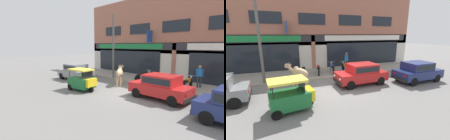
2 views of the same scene
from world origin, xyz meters
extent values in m
plane|color=slate|center=(0.00, 0.00, 0.00)|extent=(90.00, 90.00, 0.00)
cube|color=gray|center=(0.00, 4.05, 0.07)|extent=(19.00, 3.71, 0.14)
cube|color=#9E604C|center=(0.00, 6.18, 5.21)|extent=(23.00, 0.55, 5.61)
cube|color=beige|center=(0.00, 6.18, 1.70)|extent=(23.00, 0.55, 3.40)
cube|color=#28282D|center=(0.00, 5.87, 3.05)|extent=(22.08, 0.08, 0.64)
cube|color=black|center=(-5.75, 5.86, 1.35)|extent=(8.74, 0.10, 2.40)
cube|color=#197A38|center=(-5.75, 5.84, 3.05)|extent=(9.20, 0.05, 0.52)
cube|color=#9E604C|center=(0.00, 5.89, 1.70)|extent=(0.36, 0.12, 3.40)
cube|color=black|center=(5.75, 5.86, 1.35)|extent=(8.74, 0.10, 2.40)
cube|color=silver|center=(5.75, 5.84, 3.05)|extent=(9.20, 0.05, 0.52)
cube|color=black|center=(-3.91, 5.88, 4.81)|extent=(2.50, 0.06, 1.00)
cube|color=black|center=(0.00, 5.88, 4.81)|extent=(2.50, 0.06, 1.00)
cube|color=black|center=(3.91, 5.88, 4.81)|extent=(2.50, 0.06, 1.00)
cube|color=black|center=(7.82, 5.88, 4.81)|extent=(2.50, 0.06, 1.00)
cube|color=#1E479E|center=(-2.35, 5.46, 4.00)|extent=(0.08, 0.80, 1.10)
ellipsoid|color=tan|center=(-1.96, 1.00, 1.02)|extent=(1.26, 1.43, 0.60)
sphere|color=tan|center=(-2.13, 1.23, 1.25)|extent=(0.32, 0.32, 0.32)
cylinder|color=tan|center=(-2.33, 1.26, 0.36)|extent=(0.12, 0.12, 0.72)
cylinder|color=tan|center=(-2.11, 1.44, 0.36)|extent=(0.12, 0.12, 0.72)
cylinder|color=tan|center=(-1.81, 0.57, 0.36)|extent=(0.12, 0.12, 0.72)
cylinder|color=tan|center=(-1.58, 0.75, 0.36)|extent=(0.12, 0.12, 0.72)
cylinder|color=tan|center=(-2.46, 1.66, 1.17)|extent=(0.47, 0.52, 0.43)
cube|color=tan|center=(-2.61, 1.86, 1.34)|extent=(0.39, 0.42, 0.26)
cube|color=#957A57|center=(-2.72, 2.01, 1.30)|extent=(0.21, 0.21, 0.14)
cone|color=beige|center=(-2.67, 1.77, 1.52)|extent=(0.11, 0.12, 0.19)
cone|color=beige|center=(-2.51, 1.89, 1.52)|extent=(0.11, 0.12, 0.19)
cube|color=tan|center=(-2.69, 1.70, 1.40)|extent=(0.14, 0.12, 0.10)
cube|color=tan|center=(-2.44, 1.90, 1.40)|extent=(0.14, 0.12, 0.10)
cylinder|color=tan|center=(-1.51, 0.42, 0.80)|extent=(0.13, 0.15, 0.60)
cylinder|color=black|center=(0.99, -0.52, 0.30)|extent=(0.60, 0.19, 0.60)
cylinder|color=black|center=(0.96, 0.92, 0.30)|extent=(0.60, 0.19, 0.60)
cylinder|color=black|center=(3.29, -0.47, 0.30)|extent=(0.60, 0.19, 0.60)
cylinder|color=black|center=(3.26, 0.97, 0.30)|extent=(0.60, 0.19, 0.60)
cube|color=red|center=(2.13, 0.23, 0.60)|extent=(3.54, 1.68, 0.60)
cube|color=red|center=(2.23, 0.23, 1.18)|extent=(1.93, 1.48, 0.56)
cube|color=black|center=(2.23, 0.23, 1.18)|extent=(1.78, 1.50, 0.35)
cube|color=black|center=(0.40, 0.19, 0.38)|extent=(0.16, 1.52, 0.20)
cube|color=black|center=(3.85, 0.27, 0.38)|extent=(0.16, 1.52, 0.20)
sphere|color=silver|center=(0.38, -0.30, 0.68)|extent=(0.14, 0.14, 0.14)
sphere|color=silver|center=(0.35, 0.66, 0.68)|extent=(0.14, 0.14, 0.14)
cube|color=red|center=(3.89, -0.23, 0.70)|extent=(0.03, 0.16, 0.14)
cube|color=red|center=(3.87, 0.76, 0.70)|extent=(0.03, 0.16, 0.14)
cylinder|color=black|center=(-5.20, -0.89, 0.30)|extent=(0.61, 0.23, 0.60)
cylinder|color=black|center=(-5.32, 0.54, 0.30)|extent=(0.61, 0.23, 0.60)
cube|color=black|center=(-4.68, -0.13, 0.38)|extent=(0.24, 1.52, 0.20)
cube|color=red|center=(-4.61, -0.62, 0.70)|extent=(0.04, 0.16, 0.14)
cube|color=red|center=(-4.69, 0.37, 0.70)|extent=(0.04, 0.16, 0.14)
cylinder|color=black|center=(7.52, 0.06, 0.30)|extent=(0.60, 0.20, 0.60)
cylinder|color=black|center=(7.56, -1.38, 0.30)|extent=(0.60, 0.20, 0.60)
cylinder|color=black|center=(5.22, 0.00, 0.30)|extent=(0.60, 0.20, 0.60)
cylinder|color=black|center=(5.26, -1.44, 0.30)|extent=(0.60, 0.20, 0.60)
cube|color=navy|center=(6.39, -0.69, 0.60)|extent=(3.54, 1.69, 0.60)
cube|color=navy|center=(6.29, -0.69, 1.18)|extent=(1.94, 1.49, 0.56)
cube|color=black|center=(6.29, -0.69, 1.18)|extent=(1.78, 1.50, 0.35)
cube|color=black|center=(8.12, -0.64, 0.38)|extent=(0.16, 1.52, 0.20)
cube|color=black|center=(4.66, -0.73, 0.38)|extent=(0.16, 1.52, 0.20)
sphere|color=silver|center=(8.14, -0.16, 0.68)|extent=(0.14, 0.14, 0.14)
sphere|color=silver|center=(8.16, -1.12, 0.68)|extent=(0.14, 0.14, 0.14)
cube|color=red|center=(4.62, -0.24, 0.70)|extent=(0.03, 0.16, 0.14)
cube|color=red|center=(4.65, -1.23, 0.70)|extent=(0.03, 0.16, 0.14)
cylinder|color=black|center=(-1.87, -1.85, 0.22)|extent=(0.45, 0.18, 0.44)
cylinder|color=black|center=(-3.48, -1.56, 0.22)|extent=(0.45, 0.18, 0.44)
cylinder|color=black|center=(-3.33, -2.59, 0.22)|extent=(0.45, 0.18, 0.44)
cube|color=#19602D|center=(-2.76, -1.98, 0.57)|extent=(1.86, 1.40, 0.70)
cube|color=yellow|center=(-1.87, -1.85, 0.67)|extent=(0.48, 0.91, 0.52)
cylinder|color=black|center=(-2.26, -1.41, 1.19)|extent=(0.04, 0.04, 0.55)
cylinder|color=black|center=(-2.12, -2.38, 1.19)|extent=(0.04, 0.04, 0.55)
cylinder|color=black|center=(-3.53, -1.59, 1.19)|extent=(0.04, 0.04, 0.55)
cylinder|color=black|center=(-3.39, -2.57, 1.19)|extent=(0.04, 0.04, 0.55)
cube|color=#DBCC42|center=(-2.81, -1.98, 1.47)|extent=(1.76, 1.32, 0.10)
cube|color=black|center=(-2.19, -1.89, 1.19)|extent=(0.16, 0.92, 0.50)
cylinder|color=black|center=(-1.25, 3.94, 0.42)|extent=(0.22, 0.57, 0.56)
cylinder|color=black|center=(-1.52, 2.72, 0.42)|extent=(0.22, 0.57, 0.56)
cube|color=#B2B5BA|center=(-1.39, 3.31, 0.46)|extent=(0.26, 0.36, 0.24)
cube|color=black|center=(-1.36, 3.47, 0.72)|extent=(0.32, 0.44, 0.24)
cube|color=black|center=(-1.44, 3.08, 0.70)|extent=(0.33, 0.56, 0.12)
cylinder|color=#B2B5BA|center=(-1.27, 3.88, 0.72)|extent=(0.10, 0.27, 0.59)
cylinder|color=#B2B5BA|center=(-1.26, 3.92, 1.00)|extent=(0.51, 0.14, 0.03)
sphere|color=silver|center=(-1.25, 3.98, 0.88)|extent=(0.12, 0.12, 0.12)
cylinder|color=#B2B5BA|center=(-1.58, 2.99, 0.38)|extent=(0.16, 0.48, 0.06)
cylinder|color=black|center=(-0.01, 4.14, 0.42)|extent=(0.20, 0.57, 0.56)
cylinder|color=black|center=(-0.22, 2.91, 0.42)|extent=(0.20, 0.57, 0.56)
cube|color=#B2B5BA|center=(-0.12, 3.51, 0.46)|extent=(0.25, 0.35, 0.24)
cube|color=red|center=(-0.09, 3.67, 0.72)|extent=(0.31, 0.44, 0.24)
cube|color=black|center=(-0.16, 3.27, 0.70)|extent=(0.31, 0.55, 0.12)
cylinder|color=#B2B5BA|center=(-0.02, 4.08, 0.72)|extent=(0.09, 0.27, 0.59)
cylinder|color=#B2B5BA|center=(-0.01, 4.12, 1.00)|extent=(0.52, 0.12, 0.03)
sphere|color=silver|center=(0.00, 4.18, 0.88)|extent=(0.12, 0.12, 0.12)
cylinder|color=#B2B5BA|center=(-0.29, 3.17, 0.38)|extent=(0.14, 0.48, 0.06)
cylinder|color=black|center=(1.23, 4.07, 0.42)|extent=(0.19, 0.57, 0.56)
cylinder|color=black|center=(1.02, 2.84, 0.42)|extent=(0.19, 0.57, 0.56)
cube|color=#B2B5BA|center=(1.12, 3.44, 0.46)|extent=(0.25, 0.35, 0.24)
cube|color=navy|center=(1.15, 3.60, 0.72)|extent=(0.30, 0.43, 0.24)
cube|color=black|center=(1.08, 3.20, 0.70)|extent=(0.30, 0.55, 0.12)
cylinder|color=#B2B5BA|center=(1.22, 4.02, 0.72)|extent=(0.08, 0.27, 0.59)
cylinder|color=#B2B5BA|center=(1.23, 4.06, 1.00)|extent=(0.52, 0.12, 0.03)
sphere|color=silver|center=(1.24, 4.11, 0.88)|extent=(0.12, 0.12, 0.12)
cylinder|color=#B2B5BA|center=(0.95, 3.10, 0.38)|extent=(0.14, 0.48, 0.06)
cylinder|color=black|center=(2.36, 3.94, 0.42)|extent=(0.12, 0.56, 0.56)
cylinder|color=black|center=(2.40, 2.69, 0.42)|extent=(0.12, 0.56, 0.56)
cube|color=#B2B5BA|center=(2.38, 3.30, 0.46)|extent=(0.21, 0.33, 0.24)
cube|color=orange|center=(2.38, 3.46, 0.72)|extent=(0.25, 0.41, 0.24)
cube|color=black|center=(2.39, 3.06, 0.70)|extent=(0.24, 0.53, 0.12)
cylinder|color=#B2B5BA|center=(2.36, 3.88, 0.72)|extent=(0.05, 0.27, 0.59)
cylinder|color=#B2B5BA|center=(2.36, 3.92, 1.00)|extent=(0.52, 0.05, 0.03)
sphere|color=silver|center=(2.36, 3.98, 0.88)|extent=(0.12, 0.12, 0.12)
cylinder|color=#B2B5BA|center=(2.28, 2.93, 0.38)|extent=(0.08, 0.48, 0.06)
cylinder|color=#2D2D33|center=(2.75, 4.25, 0.55)|extent=(0.11, 0.11, 0.82)
cylinder|color=#2D2D33|center=(2.89, 4.36, 0.55)|extent=(0.11, 0.11, 0.82)
cylinder|color=#236BB7|center=(2.82, 4.30, 1.24)|extent=(0.32, 0.32, 0.56)
cylinder|color=#236BB7|center=(2.65, 4.18, 1.21)|extent=(0.08, 0.08, 0.56)
cylinder|color=#236BB7|center=(2.99, 4.43, 1.21)|extent=(0.08, 0.08, 0.56)
sphere|color=tan|center=(2.82, 4.30, 1.64)|extent=(0.20, 0.20, 0.20)
cylinder|color=#595651|center=(-4.22, 2.50, 3.04)|extent=(0.18, 0.18, 5.80)
camera|label=1|loc=(7.49, -8.68, 3.16)|focal=28.00mm
camera|label=2|loc=(-2.93, -8.64, 3.45)|focal=24.00mm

